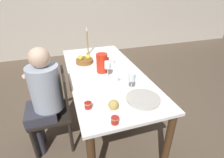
{
  "coord_description": "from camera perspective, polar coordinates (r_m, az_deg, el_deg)",
  "views": [
    {
      "loc": [
        -0.5,
        -1.82,
        1.67
      ],
      "look_at": [
        0.0,
        -0.28,
        0.78
      ],
      "focal_mm": 28.0,
      "sensor_mm": 36.0,
      "label": 1
    }
  ],
  "objects": [
    {
      "name": "teacup_across",
      "position": [
        2.32,
        -0.1,
        5.66
      ],
      "size": [
        0.12,
        0.12,
        0.07
      ],
      "color": "white",
      "rests_on": "dining_table"
    },
    {
      "name": "candlestick_tall",
      "position": [
        2.64,
        -7.96,
        11.31
      ],
      "size": [
        0.06,
        0.06,
        0.39
      ],
      "color": "olive",
      "rests_on": "dining_table"
    },
    {
      "name": "bread_plate",
      "position": [
        1.49,
        0.51,
        -8.88
      ],
      "size": [
        0.2,
        0.2,
        0.09
      ],
      "color": "white",
      "rests_on": "dining_table"
    },
    {
      "name": "wine_glass_water",
      "position": [
        1.95,
        -1.5,
        4.4
      ],
      "size": [
        0.07,
        0.07,
        0.18
      ],
      "color": "white",
      "rests_on": "dining_table"
    },
    {
      "name": "wine_glass_juice",
      "position": [
        1.71,
        6.47,
        0.26
      ],
      "size": [
        0.07,
        0.07,
        0.18
      ],
      "color": "white",
      "rests_on": "dining_table"
    },
    {
      "name": "dining_table",
      "position": [
        2.15,
        -2.3,
        0.05
      ],
      "size": [
        0.86,
        1.88,
        0.73
      ],
      "color": "white",
      "rests_on": "ground_plane"
    },
    {
      "name": "wall_back",
      "position": [
        4.59,
        -12.67,
        23.6
      ],
      "size": [
        10.0,
        0.06,
        2.6
      ],
      "color": "beige",
      "rests_on": "ground_plane"
    },
    {
      "name": "fruit_bowl",
      "position": [
        2.37,
        -8.99,
        6.04
      ],
      "size": [
        0.22,
        0.22,
        0.11
      ],
      "color": "brown",
      "rests_on": "dining_table"
    },
    {
      "name": "jam_jar_amber",
      "position": [
        1.52,
        -7.81,
        -8.41
      ],
      "size": [
        0.06,
        0.06,
        0.05
      ],
      "color": "#A81E1E",
      "rests_on": "dining_table"
    },
    {
      "name": "serving_tray",
      "position": [
        1.62,
        10.11,
        -6.49
      ],
      "size": [
        0.31,
        0.31,
        0.03
      ],
      "color": "#B7B2A8",
      "rests_on": "dining_table"
    },
    {
      "name": "person_seated",
      "position": [
        1.86,
        -21.48,
        -4.7
      ],
      "size": [
        0.39,
        0.41,
        1.18
      ],
      "rotation": [
        0.0,
        0.0,
        1.57
      ],
      "color": "#33333D",
      "rests_on": "ground_plane"
    },
    {
      "name": "teacup_near_person",
      "position": [
        1.88,
        1.18,
        -0.14
      ],
      "size": [
        0.12,
        0.12,
        0.07
      ],
      "color": "white",
      "rests_on": "dining_table"
    },
    {
      "name": "ground_plane",
      "position": [
        2.52,
        -2.01,
        -12.62
      ],
      "size": [
        20.0,
        20.0,
        0.0
      ],
      "primitive_type": "plane",
      "color": "brown"
    },
    {
      "name": "jam_jar_red",
      "position": [
        1.36,
        0.98,
        -13.21
      ],
      "size": [
        0.06,
        0.06,
        0.05
      ],
      "color": "#A81E1E",
      "rests_on": "dining_table"
    },
    {
      "name": "chair_person_side",
      "position": [
        1.99,
        -17.86,
        -9.29
      ],
      "size": [
        0.42,
        0.42,
        0.9
      ],
      "rotation": [
        0.0,
        0.0,
        1.57
      ],
      "color": "black",
      "rests_on": "ground_plane"
    },
    {
      "name": "red_pitcher",
      "position": [
        2.07,
        -3.3,
        5.24
      ],
      "size": [
        0.16,
        0.13,
        0.23
      ],
      "color": "red",
      "rests_on": "dining_table"
    }
  ]
}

